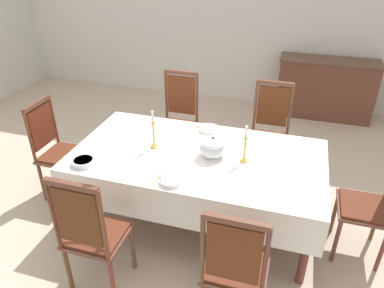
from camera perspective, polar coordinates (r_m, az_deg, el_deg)
The scene contains 18 objects.
ground at distance 3.90m, azimuth 1.43°, elevation -10.30°, with size 8.21×6.05×0.04m, color #C6AE9B.
dining_table at distance 3.36m, azimuth 0.88°, elevation -2.64°, with size 2.25×1.20×0.76m.
tablecloth at distance 3.36m, azimuth 0.88°, elevation -2.77°, with size 2.27×1.22×0.35m.
chair_south_a at distance 2.89m, azimuth -15.43°, elevation -13.18°, with size 0.44×0.42×1.11m.
chair_north_a at distance 4.39m, azimuth -2.14°, elevation 4.03°, with size 0.44×0.42×1.13m.
chair_south_b at distance 2.59m, azimuth 6.74°, elevation -18.45°, with size 0.44×0.42×1.09m.
chair_north_b at distance 4.20m, azimuth 11.98°, elevation 2.03°, with size 0.44×0.42×1.12m.
chair_head_west at distance 4.06m, azimuth -20.39°, elevation -0.63°, with size 0.42×0.44×1.07m.
chair_head_east at distance 3.40m, azimuth 26.86°, elevation -7.59°, with size 0.42×0.44×1.21m.
soup_tureen at distance 3.24m, azimuth 3.27°, elevation -0.45°, with size 0.25×0.25×0.20m.
candlestick_west at distance 3.37m, azimuth -6.04°, elevation 1.75°, with size 0.07×0.07×0.37m.
candlestick_east at distance 3.17m, azimuth 8.28°, elevation -0.54°, with size 0.07×0.07×0.35m.
bowl_near_left at distance 3.71m, azimuth 2.70°, elevation 2.43°, with size 0.20×0.20×0.04m.
bowl_near_right at distance 2.94m, azimuth -3.34°, elevation -5.77°, with size 0.18×0.18×0.04m.
bowl_far_left at distance 3.30m, azimuth -16.63°, elevation -2.63°, with size 0.20×0.20×0.05m.
spoon_primary at distance 3.77m, azimuth 0.90°, elevation 2.65°, with size 0.03×0.18×0.01m.
spoon_secondary at distance 3.00m, azimuth -5.28°, elevation -5.32°, with size 0.04×0.18×0.01m.
sideboard at distance 6.00m, azimuth 20.11°, elevation 8.16°, with size 1.44×0.48×0.90m.
Camera 1 is at (0.77, -2.88, 2.50)m, focal length 34.09 mm.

